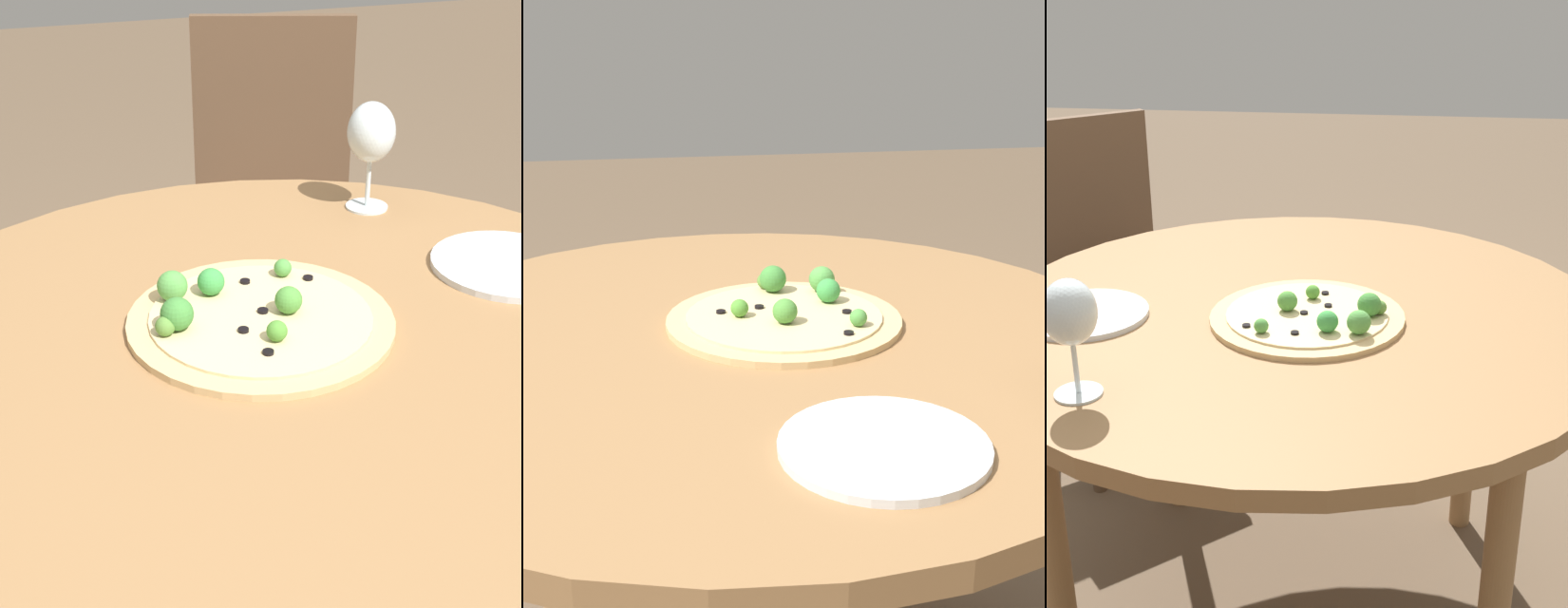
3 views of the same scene
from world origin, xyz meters
The scene contains 5 objects.
dining_table centered at (0.00, 0.00, 0.64)m, with size 1.14×1.14×0.71m.
chair_2 centered at (-0.31, -0.93, 0.49)m, with size 0.51×0.51×0.90m.
pizza centered at (0.03, -0.06, 0.72)m, with size 0.34×0.34×0.06m.
wine_glass centered at (-0.27, -0.36, 0.83)m, with size 0.08×0.08×0.18m.
plate_near centered at (-0.37, -0.09, 0.71)m, with size 0.22×0.22×0.01m.
Camera 1 is at (0.34, 0.83, 1.25)m, focal length 50.00 mm.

